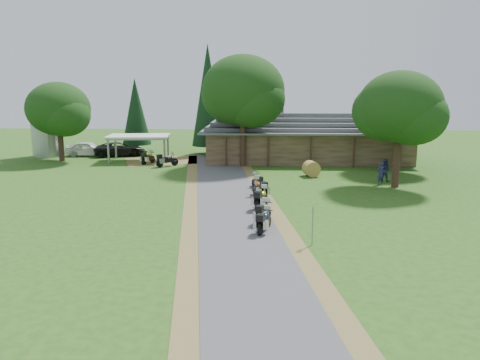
{
  "coord_description": "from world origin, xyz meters",
  "views": [
    {
      "loc": [
        1.38,
        -24.37,
        7.39
      ],
      "look_at": [
        0.01,
        4.83,
        1.6
      ],
      "focal_mm": 35.0,
      "sensor_mm": 36.0,
      "label": 1
    }
  ],
  "objects_px": {
    "lodge": "(307,136)",
    "car_dark_suv": "(119,146)",
    "silo": "(46,128)",
    "hay_bale": "(311,169)",
    "motorcycle_row_d": "(259,188)",
    "motorcycle_row_e": "(257,181)",
    "carport": "(139,148)",
    "motorcycle_carport_a": "(148,157)",
    "motorcycle_row_b": "(264,211)",
    "motorcycle_row_a": "(264,220)",
    "motorcycle_carport_b": "(167,159)",
    "car_white_sedan": "(88,147)",
    "motorcycle_row_c": "(262,197)"
  },
  "relations": [
    {
      "from": "motorcycle_carport_a",
      "to": "motorcycle_row_e",
      "type": "bearing_deg",
      "value": -115.48
    },
    {
      "from": "motorcycle_carport_b",
      "to": "motorcycle_row_d",
      "type": "bearing_deg",
      "value": -93.32
    },
    {
      "from": "motorcycle_row_e",
      "to": "motorcycle_carport_a",
      "type": "distance_m",
      "value": 15.37
    },
    {
      "from": "motorcycle_carport_b",
      "to": "motorcycle_row_b",
      "type": "bearing_deg",
      "value": -102.05
    },
    {
      "from": "lodge",
      "to": "motorcycle_row_a",
      "type": "xyz_separation_m",
      "value": [
        -4.45,
        -24.88,
        -1.82
      ]
    },
    {
      "from": "car_dark_suv",
      "to": "motorcycle_row_c",
      "type": "bearing_deg",
      "value": -163.34
    },
    {
      "from": "silo",
      "to": "car_white_sedan",
      "type": "distance_m",
      "value": 4.85
    },
    {
      "from": "motorcycle_row_c",
      "to": "car_white_sedan",
      "type": "bearing_deg",
      "value": 58.27
    },
    {
      "from": "car_white_sedan",
      "to": "motorcycle_carport_b",
      "type": "height_order",
      "value": "car_white_sedan"
    },
    {
      "from": "motorcycle_row_a",
      "to": "motorcycle_carport_b",
      "type": "height_order",
      "value": "motorcycle_carport_b"
    },
    {
      "from": "lodge",
      "to": "car_dark_suv",
      "type": "height_order",
      "value": "lodge"
    },
    {
      "from": "lodge",
      "to": "silo",
      "type": "xyz_separation_m",
      "value": [
        -28.09,
        1.39,
        0.64
      ]
    },
    {
      "from": "motorcycle_row_d",
      "to": "motorcycle_row_e",
      "type": "height_order",
      "value": "motorcycle_row_d"
    },
    {
      "from": "silo",
      "to": "hay_bale",
      "type": "height_order",
      "value": "silo"
    },
    {
      "from": "motorcycle_row_a",
      "to": "motorcycle_row_b",
      "type": "relative_size",
      "value": 1.0
    },
    {
      "from": "motorcycle_row_c",
      "to": "motorcycle_row_e",
      "type": "bearing_deg",
      "value": 20.57
    },
    {
      "from": "lodge",
      "to": "hay_bale",
      "type": "distance_m",
      "value": 9.35
    },
    {
      "from": "carport",
      "to": "car_white_sedan",
      "type": "bearing_deg",
      "value": 148.36
    },
    {
      "from": "carport",
      "to": "motorcycle_carport_b",
      "type": "xyz_separation_m",
      "value": [
        3.52,
        -3.28,
        -0.63
      ]
    },
    {
      "from": "carport",
      "to": "motorcycle_carport_a",
      "type": "height_order",
      "value": "carport"
    },
    {
      "from": "motorcycle_row_d",
      "to": "hay_bale",
      "type": "bearing_deg",
      "value": -48.93
    },
    {
      "from": "car_white_sedan",
      "to": "motorcycle_row_c",
      "type": "height_order",
      "value": "car_white_sedan"
    },
    {
      "from": "carport",
      "to": "motorcycle_row_b",
      "type": "xyz_separation_m",
      "value": [
        12.69,
        -21.72,
        -0.69
      ]
    },
    {
      "from": "motorcycle_carport_a",
      "to": "hay_bale",
      "type": "bearing_deg",
      "value": -90.95
    },
    {
      "from": "hay_bale",
      "to": "motorcycle_row_a",
      "type": "bearing_deg",
      "value": -104.37
    },
    {
      "from": "silo",
      "to": "motorcycle_row_b",
      "type": "bearing_deg",
      "value": -46.09
    },
    {
      "from": "motorcycle_row_a",
      "to": "motorcycle_row_e",
      "type": "xyz_separation_m",
      "value": [
        -0.52,
        10.61,
        -0.06
      ]
    },
    {
      "from": "motorcycle_row_d",
      "to": "motorcycle_carport_a",
      "type": "bearing_deg",
      "value": 17.41
    },
    {
      "from": "motorcycle_carport_a",
      "to": "hay_bale",
      "type": "relative_size",
      "value": 1.49
    },
    {
      "from": "car_white_sedan",
      "to": "motorcycle_row_d",
      "type": "xyz_separation_m",
      "value": [
        18.97,
        -19.07,
        -0.3
      ]
    },
    {
      "from": "motorcycle_row_d",
      "to": "hay_bale",
      "type": "distance_m",
      "value": 9.22
    },
    {
      "from": "silo",
      "to": "carport",
      "type": "xyz_separation_m",
      "value": [
        10.94,
        -2.83,
        -1.77
      ]
    },
    {
      "from": "car_white_sedan",
      "to": "motorcycle_row_d",
      "type": "distance_m",
      "value": 26.9
    },
    {
      "from": "motorcycle_row_a",
      "to": "hay_bale",
      "type": "bearing_deg",
      "value": 2.66
    },
    {
      "from": "lodge",
      "to": "silo",
      "type": "relative_size",
      "value": 3.46
    },
    {
      "from": "silo",
      "to": "motorcycle_row_d",
      "type": "xyz_separation_m",
      "value": [
        23.33,
        -18.69,
        -2.38
      ]
    },
    {
      "from": "motorcycle_row_d",
      "to": "motorcycle_row_e",
      "type": "relative_size",
      "value": 1.26
    },
    {
      "from": "carport",
      "to": "motorcycle_row_b",
      "type": "relative_size",
      "value": 3.3
    },
    {
      "from": "car_dark_suv",
      "to": "motorcycle_row_c",
      "type": "distance_m",
      "value": 26.95
    },
    {
      "from": "carport",
      "to": "motorcycle_row_a",
      "type": "distance_m",
      "value": 26.67
    },
    {
      "from": "carport",
      "to": "motorcycle_row_c",
      "type": "xyz_separation_m",
      "value": [
        12.54,
        -18.58,
        -0.63
      ]
    },
    {
      "from": "lodge",
      "to": "silo",
      "type": "distance_m",
      "value": 28.13
    },
    {
      "from": "motorcycle_row_b",
      "to": "motorcycle_row_d",
      "type": "relative_size",
      "value": 0.89
    },
    {
      "from": "car_dark_suv",
      "to": "motorcycle_row_e",
      "type": "distance_m",
      "value": 22.26
    },
    {
      "from": "motorcycle_row_b",
      "to": "motorcycle_row_a",
      "type": "bearing_deg",
      "value": -160.18
    },
    {
      "from": "lodge",
      "to": "motorcycle_carport_a",
      "type": "relative_size",
      "value": 11.02
    },
    {
      "from": "silo",
      "to": "motorcycle_carport_a",
      "type": "relative_size",
      "value": 3.18
    },
    {
      "from": "motorcycle_row_a",
      "to": "motorcycle_row_b",
      "type": "xyz_separation_m",
      "value": [
        -0.01,
        1.72,
        0.0
      ]
    },
    {
      "from": "car_dark_suv",
      "to": "motorcycle_row_d",
      "type": "height_order",
      "value": "car_dark_suv"
    },
    {
      "from": "lodge",
      "to": "motorcycle_row_c",
      "type": "bearing_deg",
      "value": -102.97
    }
  ]
}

